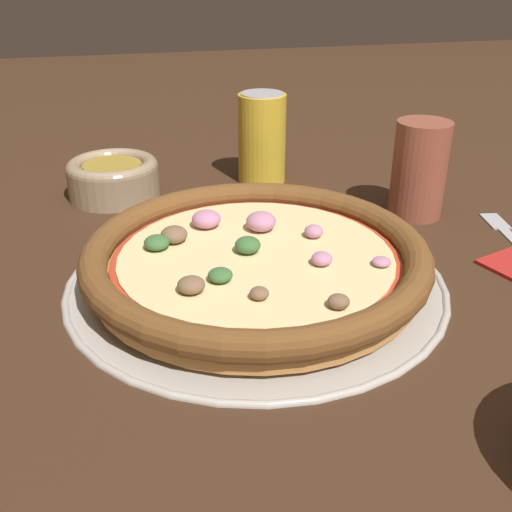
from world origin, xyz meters
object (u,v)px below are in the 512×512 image
(pizza, at_px, (256,257))
(beverage_can, at_px, (262,138))
(pizza_tray, at_px, (256,278))
(fork, at_px, (512,237))
(drinking_cup, at_px, (419,170))
(bowl_near, at_px, (113,177))

(pizza, relative_size, beverage_can, 2.74)
(pizza_tray, xyz_separation_m, fork, (-0.02, 0.31, -0.00))
(pizza, relative_size, fork, 2.10)
(drinking_cup, height_order, fork, drinking_cup)
(pizza, relative_size, bowl_near, 2.85)
(pizza_tray, bearing_deg, bowl_near, -154.39)
(pizza, bearing_deg, bowl_near, -154.43)
(drinking_cup, bearing_deg, pizza, -63.45)
(bowl_near, distance_m, drinking_cup, 0.39)
(pizza, xyz_separation_m, bowl_near, (-0.27, -0.13, 0.00))
(drinking_cup, xyz_separation_m, fork, (0.09, 0.08, -0.06))
(drinking_cup, xyz_separation_m, beverage_can, (-0.16, -0.15, 0.00))
(fork, bearing_deg, beverage_can, 52.98)
(bowl_near, bearing_deg, fork, 60.85)
(bowl_near, relative_size, drinking_cup, 1.02)
(bowl_near, distance_m, fork, 0.50)
(pizza_tray, xyz_separation_m, bowl_near, (-0.27, -0.13, 0.02))
(pizza_tray, distance_m, pizza, 0.02)
(bowl_near, xyz_separation_m, fork, (0.24, 0.44, -0.03))
(fork, bearing_deg, pizza, 105.35)
(pizza, bearing_deg, beverage_can, 164.43)
(pizza_tray, distance_m, bowl_near, 0.30)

